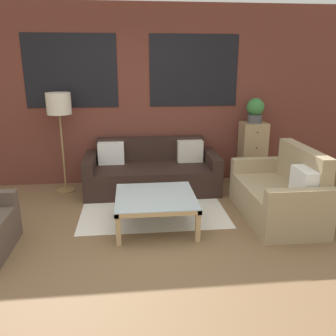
{
  "coord_description": "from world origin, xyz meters",
  "views": [
    {
      "loc": [
        -0.07,
        -3.33,
        1.95
      ],
      "look_at": [
        0.42,
        1.28,
        0.55
      ],
      "focal_mm": 38.0,
      "sensor_mm": 36.0,
      "label": 1
    }
  ],
  "objects_px": {
    "coffee_table": "(156,200)",
    "couch_dark": "(152,173)",
    "potted_plant": "(255,110)",
    "floor_lamp": "(59,108)",
    "drawer_cabinet": "(252,153)",
    "settee_vintage": "(280,195)"
  },
  "relations": [
    {
      "from": "potted_plant",
      "to": "settee_vintage",
      "type": "bearing_deg",
      "value": -94.51
    },
    {
      "from": "drawer_cabinet",
      "to": "potted_plant",
      "type": "distance_m",
      "value": 0.7
    },
    {
      "from": "couch_dark",
      "to": "drawer_cabinet",
      "type": "bearing_deg",
      "value": 7.84
    },
    {
      "from": "settee_vintage",
      "to": "floor_lamp",
      "type": "bearing_deg",
      "value": 155.75
    },
    {
      "from": "potted_plant",
      "to": "floor_lamp",
      "type": "bearing_deg",
      "value": -177.36
    },
    {
      "from": "settee_vintage",
      "to": "drawer_cabinet",
      "type": "height_order",
      "value": "drawer_cabinet"
    },
    {
      "from": "coffee_table",
      "to": "drawer_cabinet",
      "type": "relative_size",
      "value": 0.96
    },
    {
      "from": "couch_dark",
      "to": "drawer_cabinet",
      "type": "distance_m",
      "value": 1.71
    },
    {
      "from": "floor_lamp",
      "to": "potted_plant",
      "type": "bearing_deg",
      "value": 2.64
    },
    {
      "from": "settee_vintage",
      "to": "potted_plant",
      "type": "relative_size",
      "value": 3.68
    },
    {
      "from": "drawer_cabinet",
      "to": "potted_plant",
      "type": "height_order",
      "value": "potted_plant"
    },
    {
      "from": "settee_vintage",
      "to": "potted_plant",
      "type": "bearing_deg",
      "value": 85.49
    },
    {
      "from": "floor_lamp",
      "to": "potted_plant",
      "type": "distance_m",
      "value": 3.03
    },
    {
      "from": "coffee_table",
      "to": "potted_plant",
      "type": "bearing_deg",
      "value": 41.53
    },
    {
      "from": "drawer_cabinet",
      "to": "settee_vintage",
      "type": "bearing_deg",
      "value": -94.51
    },
    {
      "from": "couch_dark",
      "to": "floor_lamp",
      "type": "relative_size",
      "value": 1.34
    },
    {
      "from": "drawer_cabinet",
      "to": "potted_plant",
      "type": "relative_size",
      "value": 2.55
    },
    {
      "from": "drawer_cabinet",
      "to": "potted_plant",
      "type": "xyz_separation_m",
      "value": [
        -0.0,
        0.0,
        0.7
      ]
    },
    {
      "from": "couch_dark",
      "to": "drawer_cabinet",
      "type": "xyz_separation_m",
      "value": [
        1.68,
        0.23,
        0.22
      ]
    },
    {
      "from": "coffee_table",
      "to": "potted_plant",
      "type": "xyz_separation_m",
      "value": [
        1.71,
        1.52,
        0.86
      ]
    },
    {
      "from": "couch_dark",
      "to": "potted_plant",
      "type": "xyz_separation_m",
      "value": [
        1.68,
        0.23,
        0.93
      ]
    },
    {
      "from": "coffee_table",
      "to": "couch_dark",
      "type": "bearing_deg",
      "value": 88.37
    }
  ]
}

